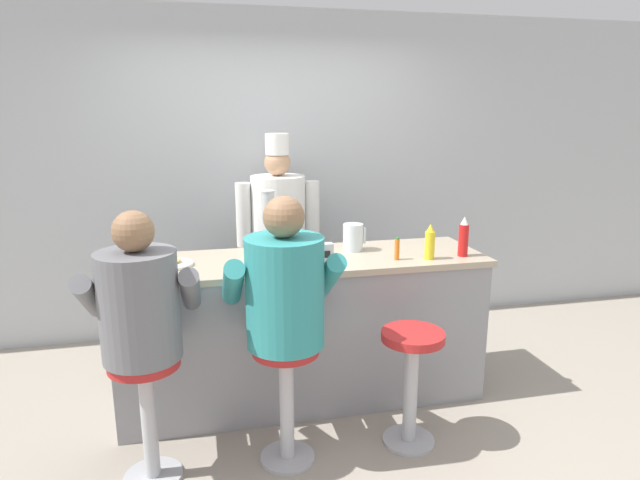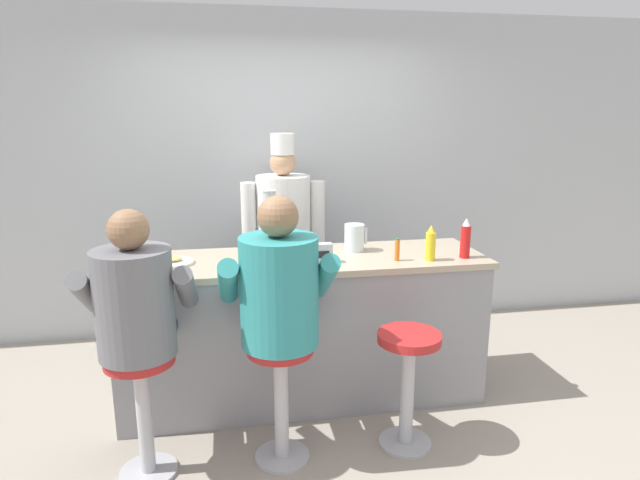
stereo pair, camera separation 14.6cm
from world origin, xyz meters
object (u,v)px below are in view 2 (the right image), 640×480
mustard_bottle_yellow (431,244)px  empty_stool_round (408,371)px  breakfast_plate (173,262)px  cup_stack_steel (270,221)px  napkin_dispenser_chrome (323,253)px  cereal_bowl (283,261)px  cook_in_whites_near (284,231)px  ketchup_bottle_red (465,239)px  diner_seated_teal (279,299)px  hot_sauce_bottle_orange (397,250)px  diner_seated_grey (137,311)px  coffee_mug_blue (124,271)px  water_pitcher_clear (354,238)px

mustard_bottle_yellow → empty_stool_round: (-0.28, -0.46, -0.62)m
breakfast_plate → cup_stack_steel: 0.69m
breakfast_plate → napkin_dispenser_chrome: bearing=-8.4°
cereal_bowl → cook_in_whites_near: bearing=83.2°
napkin_dispenser_chrome → empty_stool_round: bearing=-53.1°
ketchup_bottle_red → diner_seated_teal: diner_seated_teal is taller
napkin_dispenser_chrome → hot_sauce_bottle_orange: bearing=-4.5°
diner_seated_teal → cook_in_whites_near: size_ratio=0.86×
cook_in_whites_near → ketchup_bottle_red: bearing=-46.8°
cook_in_whites_near → napkin_dispenser_chrome: bearing=-83.4°
diner_seated_grey → mustard_bottle_yellow: bearing=13.9°
cup_stack_steel → diner_seated_grey: bearing=-131.4°
hot_sauce_bottle_orange → breakfast_plate: size_ratio=0.57×
hot_sauce_bottle_orange → diner_seated_teal: (-0.80, -0.45, -0.11)m
cereal_bowl → napkin_dispenser_chrome: 0.25m
ketchup_bottle_red → empty_stool_round: 0.95m
empty_stool_round → mustard_bottle_yellow: bearing=58.1°
mustard_bottle_yellow → cereal_bowl: mustard_bottle_yellow is taller
napkin_dispenser_chrome → diner_seated_grey: (-1.04, -0.49, -0.13)m
mustard_bottle_yellow → cook_in_whites_near: bearing=125.3°
ketchup_bottle_red → diner_seated_teal: bearing=-160.4°
napkin_dispenser_chrome → diner_seated_grey: size_ratio=0.09×
mustard_bottle_yellow → coffee_mug_blue: 1.83m
diner_seated_teal → cup_stack_steel: bearing=87.7°
diner_seated_teal → mustard_bottle_yellow: bearing=22.8°
breakfast_plate → napkin_dispenser_chrome: (0.91, -0.14, 0.05)m
mustard_bottle_yellow → cook_in_whites_near: cook_in_whites_near is taller
cup_stack_steel → mustard_bottle_yellow: bearing=-23.9°
ketchup_bottle_red → cereal_bowl: 1.17m
ketchup_bottle_red → hot_sauce_bottle_orange: (-0.45, 0.01, -0.05)m
hot_sauce_bottle_orange → diner_seated_grey: (-1.51, -0.45, -0.13)m
ketchup_bottle_red → water_pitcher_clear: bearing=155.7°
ketchup_bottle_red → diner_seated_teal: size_ratio=0.18×
cereal_bowl → diner_seated_grey: size_ratio=0.10×
breakfast_plate → empty_stool_round: size_ratio=0.36×
cereal_bowl → cup_stack_steel: bearing=96.0°
cereal_bowl → diner_seated_grey: (-0.79, -0.47, -0.09)m
cereal_bowl → cook_in_whites_near: (0.13, 1.08, -0.05)m
diner_seated_grey → cook_in_whites_near: bearing=59.3°
water_pitcher_clear → cup_stack_steel: cup_stack_steel is taller
hot_sauce_bottle_orange → cup_stack_steel: bearing=152.4°
hot_sauce_bottle_orange → cereal_bowl: (-0.72, 0.02, -0.04)m
ketchup_bottle_red → diner_seated_teal: (-1.24, -0.44, -0.16)m
water_pitcher_clear → diner_seated_teal: (-0.59, -0.74, -0.13)m
water_pitcher_clear → napkin_dispenser_chrome: 0.36m
ketchup_bottle_red → breakfast_plate: 1.85m
water_pitcher_clear → cereal_bowl: size_ratio=1.23×
napkin_dispenser_chrome → coffee_mug_blue: bearing=-173.4°
coffee_mug_blue → cook_in_whites_near: 1.58m
water_pitcher_clear → cup_stack_steel: (-0.56, 0.11, 0.11)m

